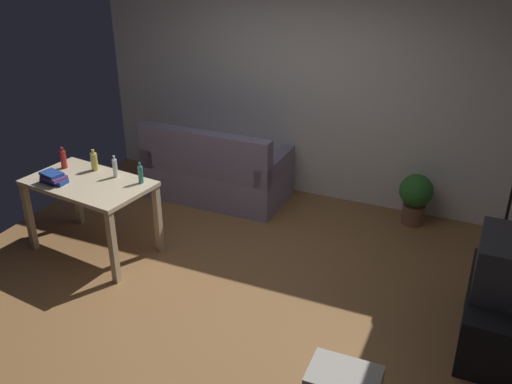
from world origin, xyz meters
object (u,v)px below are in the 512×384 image
Objects in this scene: bottle_squat at (94,161)px; bottle_tall at (141,174)px; book_stack at (53,178)px; potted_plant at (416,196)px; tv at (506,265)px; bottle_clear at (115,168)px; desk at (90,192)px; tv_stand at (494,314)px; bottle_red at (63,159)px; couch at (216,174)px.

bottle_tall is (0.59, -0.07, -0.00)m from bottle_squat.
bottle_tall is 0.81× the size of book_stack.
potted_plant is 3.37m from bottle_squat.
tv is 2.73× the size of bottle_clear.
book_stack is (-0.27, -0.16, 0.16)m from desk.
bottle_squat reaches higher than bottle_tall.
bottle_red is at bearing 90.18° from tv_stand.
bottle_squat reaches higher than tv.
tv_stand is 3.57m from bottle_clear.
bottle_clear is at bearing 54.21° from desk.
book_stack is (-0.16, -0.40, -0.04)m from bottle_squat.
bottle_red is at bearing -152.34° from potted_plant.
bottle_tall is at bearing 89.98° from tv_stand.
book_stack is (-3.97, -0.33, 0.57)m from tv_stand.
tv_stand is 4.17m from bottle_red.
desk is 0.33m from bottle_clear.
tv is 4.13m from bottle_red.
bottle_red reaches higher than bottle_tall.
bottle_clear is at bearing 176.58° from bottle_tall.
bottle_red reaches higher than bottle_squat.
bottle_tall is (-2.32, -1.68, 0.52)m from potted_plant.
desk is at bearing 30.41° from book_stack.
couch is at bearing 66.52° from tv.
bottle_red is at bearing 115.48° from book_stack.
couch is 1.46× the size of tv_stand.
tv reaches higher than tv_stand.
tv is 3.22m from bottle_tall.
desk is 0.50m from bottle_red.
couch is at bearing 66.50° from tv_stand.
bottle_red is 0.36m from book_stack.
bottle_clear is (-2.63, -1.66, 0.52)m from potted_plant.
tv is 0.47× the size of desk.
bottle_tall is at bearing -6.64° from bottle_squat.
couch is 1.55m from bottle_squat.
book_stack is at bearing -111.83° from bottle_squat.
bottle_clear is (0.29, -0.05, 0.00)m from bottle_squat.
tv is at bearing -61.90° from potted_plant.
bottle_clear reaches higher than tv_stand.
bottle_squat is at bearing 88.95° from tv.
tv_stand is at bearing 4.80° from book_stack.
bottle_clear is (0.60, 0.03, -0.00)m from bottle_red.
tv is (0.00, 0.00, 0.46)m from tv_stand.
bottle_squat reaches higher than tv_stand.
bottle_squat is 1.04× the size of bottle_tall.
tv_stand is at bearing 0.18° from bottle_red.
potted_plant is 2.73× the size of bottle_tall.
book_stack is at bearing -64.52° from bottle_red.
bottle_clear is at bearing -147.70° from potted_plant.
bottle_red is (-0.42, 0.16, 0.20)m from desk.
bottle_squat is 0.29m from bottle_clear.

